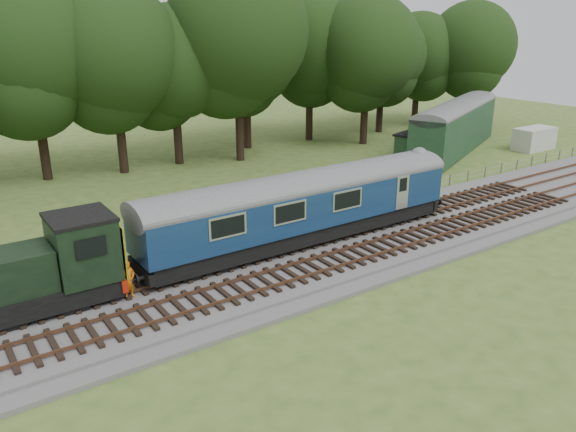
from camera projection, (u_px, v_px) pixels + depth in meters
ground at (339, 251)px, 29.60m from camera, size 120.00×120.00×0.00m
ballast at (339, 248)px, 29.55m from camera, size 70.00×7.00×0.35m
track_north at (323, 235)px, 30.55m from camera, size 67.20×2.40×0.21m
track_south at (359, 253)px, 28.22m from camera, size 67.20×2.40×0.21m
fence at (290, 226)px, 33.10m from camera, size 64.00×0.12×1.00m
tree_line at (171, 166)px, 46.70m from camera, size 70.00×8.00×18.00m
dmu_railcar at (303, 202)px, 29.11m from camera, size 18.05×2.86×3.88m
shunter_loco at (14, 279)px, 21.87m from camera, size 8.91×2.60×3.38m
worker at (129, 280)px, 23.58m from camera, size 0.73×0.62×1.70m
parked_coach at (456, 124)px, 50.94m from camera, size 17.31×10.16×4.51m
shed at (416, 148)px, 47.47m from camera, size 3.73×3.73×2.45m
caravan at (534, 139)px, 52.23m from camera, size 4.20×2.09×2.04m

